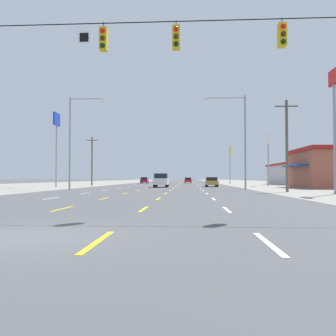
{
  "coord_description": "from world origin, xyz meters",
  "views": [
    {
      "loc": [
        3.62,
        -7.67,
        1.33
      ],
      "look_at": [
        -0.17,
        58.92,
        3.26
      ],
      "focal_mm": 37.16,
      "sensor_mm": 36.0,
      "label": 1
    }
  ],
  "objects_px": {
    "pole_sign_right_row_1": "(268,145)",
    "pole_sign_right_row_2": "(230,156)",
    "suv_center_turn_nearest": "(161,180)",
    "hatchback_far_left_mid": "(144,180)",
    "sedan_inner_right_midfar": "(188,180)",
    "sedan_far_right_near": "(212,182)",
    "streetlight_left_row_0": "(73,136)",
    "pole_sign_right_row_0": "(334,105)",
    "streetlight_right_row_0": "(241,135)",
    "pole_sign_left_row_1": "(57,130)"
  },
  "relations": [
    {
      "from": "pole_sign_right_row_0",
      "to": "streetlight_right_row_0",
      "type": "height_order",
      "value": "streetlight_right_row_0"
    },
    {
      "from": "hatchback_far_left_mid",
      "to": "streetlight_left_row_0",
      "type": "height_order",
      "value": "streetlight_left_row_0"
    },
    {
      "from": "pole_sign_right_row_2",
      "to": "streetlight_left_row_0",
      "type": "distance_m",
      "value": 51.17
    },
    {
      "from": "pole_sign_right_row_1",
      "to": "suv_center_turn_nearest",
      "type": "bearing_deg",
      "value": -149.43
    },
    {
      "from": "sedan_far_right_near",
      "to": "streetlight_left_row_0",
      "type": "xyz_separation_m",
      "value": [
        -17.01,
        -13.59,
        5.46
      ]
    },
    {
      "from": "hatchback_far_left_mid",
      "to": "pole_sign_left_row_1",
      "type": "xyz_separation_m",
      "value": [
        -8.8,
        -35.38,
        7.68
      ]
    },
    {
      "from": "pole_sign_right_row_2",
      "to": "streetlight_left_row_0",
      "type": "xyz_separation_m",
      "value": [
        -23.66,
        -45.37,
        -0.46
      ]
    },
    {
      "from": "sedan_far_right_near",
      "to": "streetlight_right_row_0",
      "type": "distance_m",
      "value": 14.85
    },
    {
      "from": "suv_center_turn_nearest",
      "to": "pole_sign_right_row_1",
      "type": "height_order",
      "value": "pole_sign_right_row_1"
    },
    {
      "from": "hatchback_far_left_mid",
      "to": "streetlight_left_row_0",
      "type": "distance_m",
      "value": 46.66
    },
    {
      "from": "streetlight_left_row_0",
      "to": "pole_sign_right_row_0",
      "type": "bearing_deg",
      "value": -22.51
    },
    {
      "from": "pole_sign_right_row_0",
      "to": "pole_sign_right_row_1",
      "type": "height_order",
      "value": "pole_sign_right_row_0"
    },
    {
      "from": "hatchback_far_left_mid",
      "to": "pole_sign_right_row_1",
      "type": "distance_m",
      "value": 35.94
    },
    {
      "from": "sedan_inner_right_midfar",
      "to": "hatchback_far_left_mid",
      "type": "bearing_deg",
      "value": -154.41
    },
    {
      "from": "suv_center_turn_nearest",
      "to": "pole_sign_left_row_1",
      "type": "bearing_deg",
      "value": 178.2
    },
    {
      "from": "hatchback_far_left_mid",
      "to": "sedan_inner_right_midfar",
      "type": "bearing_deg",
      "value": 25.59
    },
    {
      "from": "pole_sign_left_row_1",
      "to": "streetlight_left_row_0",
      "type": "xyz_separation_m",
      "value": [
        6.19,
        -10.89,
        -2.24
      ]
    },
    {
      "from": "suv_center_turn_nearest",
      "to": "pole_sign_left_row_1",
      "type": "xyz_separation_m",
      "value": [
        -15.74,
        0.49,
        7.43
      ]
    },
    {
      "from": "pole_sign_left_row_1",
      "to": "pole_sign_right_row_0",
      "type": "distance_m",
      "value": 38.25
    },
    {
      "from": "pole_sign_left_row_1",
      "to": "pole_sign_right_row_2",
      "type": "distance_m",
      "value": 45.64
    },
    {
      "from": "hatchback_far_left_mid",
      "to": "pole_sign_left_row_1",
      "type": "height_order",
      "value": "pole_sign_left_row_1"
    },
    {
      "from": "pole_sign_right_row_1",
      "to": "pole_sign_right_row_2",
      "type": "bearing_deg",
      "value": 98.35
    },
    {
      "from": "sedan_far_right_near",
      "to": "streetlight_left_row_0",
      "type": "bearing_deg",
      "value": -141.39
    },
    {
      "from": "sedan_inner_right_midfar",
      "to": "pole_sign_right_row_1",
      "type": "distance_m",
      "value": 34.14
    },
    {
      "from": "suv_center_turn_nearest",
      "to": "sedan_inner_right_midfar",
      "type": "height_order",
      "value": "suv_center_turn_nearest"
    },
    {
      "from": "pole_sign_right_row_2",
      "to": "hatchback_far_left_mid",
      "type": "bearing_deg",
      "value": 177.56
    },
    {
      "from": "pole_sign_right_row_1",
      "to": "streetlight_left_row_0",
      "type": "height_order",
      "value": "streetlight_left_row_0"
    },
    {
      "from": "suv_center_turn_nearest",
      "to": "streetlight_right_row_0",
      "type": "height_order",
      "value": "streetlight_right_row_0"
    },
    {
      "from": "sedan_far_right_near",
      "to": "pole_sign_right_row_1",
      "type": "distance_m",
      "value": 14.02
    },
    {
      "from": "sedan_inner_right_midfar",
      "to": "pole_sign_right_row_2",
      "type": "relative_size",
      "value": 0.5
    },
    {
      "from": "hatchback_far_left_mid",
      "to": "pole_sign_right_row_1",
      "type": "height_order",
      "value": "pole_sign_right_row_1"
    },
    {
      "from": "sedan_inner_right_midfar",
      "to": "pole_sign_right_row_0",
      "type": "bearing_deg",
      "value": -79.04
    },
    {
      "from": "suv_center_turn_nearest",
      "to": "pole_sign_right_row_1",
      "type": "bearing_deg",
      "value": 30.57
    },
    {
      "from": "pole_sign_right_row_1",
      "to": "streetlight_right_row_0",
      "type": "distance_m",
      "value": 22.28
    },
    {
      "from": "suv_center_turn_nearest",
      "to": "pole_sign_left_row_1",
      "type": "relative_size",
      "value": 0.44
    },
    {
      "from": "suv_center_turn_nearest",
      "to": "hatchback_far_left_mid",
      "type": "bearing_deg",
      "value": 100.95
    },
    {
      "from": "sedan_inner_right_midfar",
      "to": "pole_sign_left_row_1",
      "type": "distance_m",
      "value": 45.73
    },
    {
      "from": "sedan_far_right_near",
      "to": "sedan_inner_right_midfar",
      "type": "height_order",
      "value": "same"
    },
    {
      "from": "hatchback_far_left_mid",
      "to": "sedan_inner_right_midfar",
      "type": "height_order",
      "value": "hatchback_far_left_mid"
    },
    {
      "from": "pole_sign_right_row_0",
      "to": "suv_center_turn_nearest",
      "type": "bearing_deg",
      "value": 127.22
    },
    {
      "from": "sedan_far_right_near",
      "to": "suv_center_turn_nearest",
      "type": "bearing_deg",
      "value": -156.86
    },
    {
      "from": "pole_sign_right_row_1",
      "to": "streetlight_right_row_0",
      "type": "height_order",
      "value": "streetlight_right_row_0"
    },
    {
      "from": "suv_center_turn_nearest",
      "to": "hatchback_far_left_mid",
      "type": "distance_m",
      "value": 36.54
    },
    {
      "from": "pole_sign_right_row_0",
      "to": "pole_sign_right_row_2",
      "type": "height_order",
      "value": "pole_sign_right_row_0"
    },
    {
      "from": "sedan_far_right_near",
      "to": "sedan_inner_right_midfar",
      "type": "relative_size",
      "value": 1.0
    },
    {
      "from": "hatchback_far_left_mid",
      "to": "pole_sign_right_row_1",
      "type": "bearing_deg",
      "value": -45.88
    },
    {
      "from": "hatchback_far_left_mid",
      "to": "streetlight_left_row_0",
      "type": "xyz_separation_m",
      "value": [
        -2.62,
        -46.27,
        5.44
      ]
    },
    {
      "from": "pole_sign_right_row_2",
      "to": "pole_sign_left_row_1",
      "type": "bearing_deg",
      "value": -130.88
    },
    {
      "from": "sedan_inner_right_midfar",
      "to": "pole_sign_left_row_1",
      "type": "bearing_deg",
      "value": -115.84
    },
    {
      "from": "streetlight_left_row_0",
      "to": "sedan_inner_right_midfar",
      "type": "bearing_deg",
      "value": 75.34
    }
  ]
}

